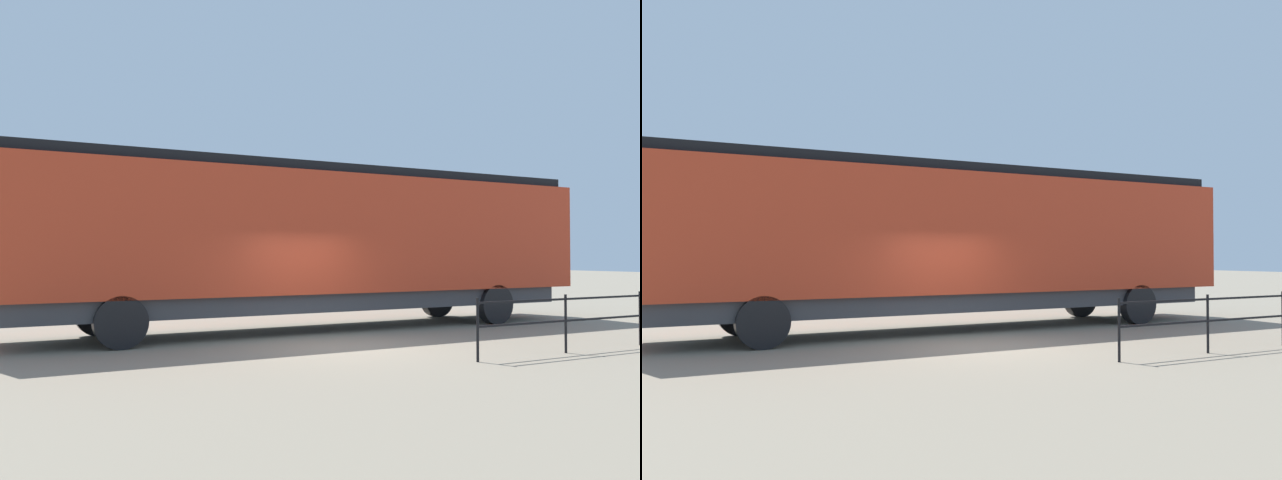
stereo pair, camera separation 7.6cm
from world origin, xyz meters
TOP-DOWN VIEW (x-y plane):
  - ground_plane at (0.00, 0.00)m, footprint 120.00×120.00m
  - locomotive at (-3.12, 1.58)m, footprint 2.85×15.95m
  - platform_fence at (2.85, 5.83)m, footprint 0.05×9.16m

SIDE VIEW (x-z plane):
  - ground_plane at x=0.00m, z-range 0.00..0.00m
  - platform_fence at x=2.85m, z-range 0.18..1.34m
  - locomotive at x=-3.12m, z-range 0.25..4.44m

